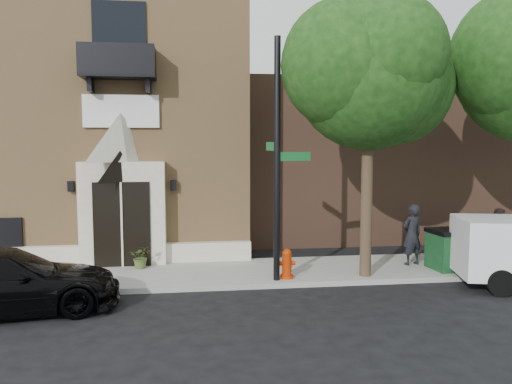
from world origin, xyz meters
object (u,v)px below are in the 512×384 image
fire_hydrant (287,264)px  pedestrian_far (499,233)px  street_sign (277,160)px  dumpster (460,248)px  black_sedan (3,282)px  pedestrian_near (412,235)px

fire_hydrant → pedestrian_far: 7.54m
fire_hydrant → pedestrian_far: size_ratio=0.50×
street_sign → pedestrian_far: bearing=4.1°
dumpster → pedestrian_far: pedestrian_far is taller
street_sign → fire_hydrant: 2.92m
black_sedan → street_sign: 7.33m
black_sedan → pedestrian_far: size_ratio=3.12×
fire_hydrant → dumpster: size_ratio=0.43×
dumpster → street_sign: bearing=179.7°
black_sedan → pedestrian_near: bearing=-86.5°
black_sedan → dumpster: size_ratio=2.67×
black_sedan → fire_hydrant: 7.13m
dumpster → pedestrian_far: size_ratio=1.17×
black_sedan → fire_hydrant: bearing=-86.9°
black_sedan → dumpster: 12.50m
street_sign → dumpster: 6.33m
fire_hydrant → dumpster: 5.42m
black_sedan → pedestrian_near: (11.09, 2.66, 0.34)m
dumpster → fire_hydrant: bearing=178.6°
pedestrian_near → pedestrian_far: pedestrian_near is taller
fire_hydrant → dumpster: bearing=4.4°
dumpster → pedestrian_far: bearing=23.4°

